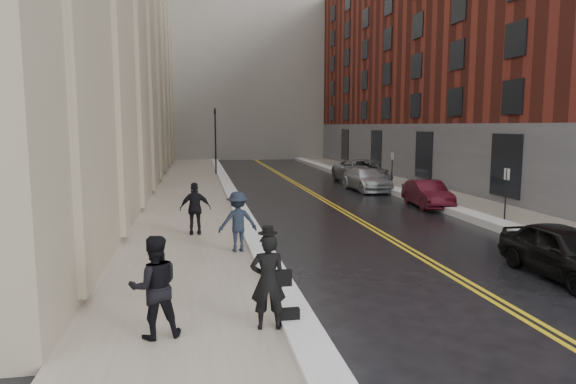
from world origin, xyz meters
name	(u,v)px	position (x,y,z in m)	size (l,w,h in m)	color
ground	(389,306)	(0.00, 0.00, 0.00)	(160.00, 160.00, 0.00)	black
sidewalk_left	(189,201)	(-4.50, 16.00, 0.07)	(4.00, 64.00, 0.15)	gray
sidewalk_right	(437,195)	(9.00, 16.00, 0.07)	(3.00, 64.00, 0.15)	gray
lane_stripe_a	(321,199)	(2.38, 16.00, 0.00)	(0.12, 64.00, 0.01)	gold
lane_stripe_b	(325,199)	(2.62, 16.00, 0.00)	(0.12, 64.00, 0.01)	gold
snow_ridge_left	(234,199)	(-2.20, 16.00, 0.13)	(0.70, 60.80, 0.26)	white
snow_ridge_right	(406,194)	(7.15, 16.00, 0.15)	(0.85, 60.80, 0.30)	white
building_right	(510,51)	(17.50, 23.00, 9.00)	(14.00, 50.00, 18.00)	maroon
tower_far_right	(318,1)	(14.00, 66.00, 22.00)	(22.00, 18.00, 44.00)	slate
traffic_signal	(215,136)	(-2.60, 30.00, 3.08)	(0.18, 0.15, 5.20)	black
parking_sign_near	(506,190)	(7.90, 8.00, 1.36)	(0.06, 0.35, 2.23)	black
parking_sign_far	(392,167)	(7.90, 20.00, 1.36)	(0.06, 0.35, 2.23)	black
car_black	(566,252)	(5.20, 1.16, 0.69)	(1.63, 4.05, 1.38)	black
car_maroon	(427,194)	(6.80, 12.61, 0.64)	(1.35, 3.88, 1.28)	#400B15
car_silver_near	(366,179)	(5.96, 19.17, 0.68)	(1.89, 4.65, 1.35)	#ADB1B5
car_silver_far	(362,172)	(6.80, 22.65, 0.81)	(2.67, 5.80, 1.61)	gray
pedestrian_main	(268,281)	(-2.80, -1.12, 1.05)	(0.66, 0.43, 1.80)	black
pedestrian_a	(155,287)	(-4.82, -1.16, 1.07)	(0.90, 0.70, 1.84)	black
pedestrian_b	(238,221)	(-2.88, 4.90, 1.05)	(1.16, 0.67, 1.80)	black
pedestrian_c	(195,209)	(-4.13, 7.51, 1.05)	(1.06, 0.44, 1.81)	black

